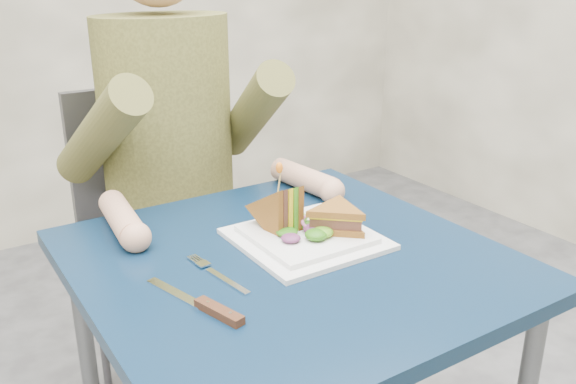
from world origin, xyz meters
TOP-DOWN VIEW (x-y plane):
  - table at (0.00, 0.00)m, footprint 0.75×0.75m
  - chair at (0.00, 0.67)m, footprint 0.42×0.40m
  - diner at (-0.00, 0.55)m, footprint 0.54×0.59m
  - plate at (0.06, 0.03)m, footprint 0.26×0.26m
  - sandwich_flat at (0.12, 0.01)m, footprint 0.19×0.19m
  - sandwich_upright at (0.03, 0.08)m, footprint 0.08×0.14m
  - fork at (-0.15, -0.00)m, footprint 0.04×0.18m
  - knife at (-0.21, -0.10)m, footprint 0.08×0.22m
  - toothpick at (0.03, 0.08)m, footprint 0.01×0.01m
  - toothpick_frill at (0.03, 0.08)m, footprint 0.01×0.01m
  - lettuce_spill at (0.07, 0.04)m, footprint 0.15×0.13m
  - onion_ring at (0.08, 0.04)m, footprint 0.04×0.04m

SIDE VIEW (x-z plane):
  - chair at x=0.00m, z-range 0.08..1.01m
  - table at x=0.00m, z-range 0.29..1.02m
  - fork at x=-0.15m, z-range 0.73..0.74m
  - knife at x=-0.21m, z-range 0.73..0.74m
  - plate at x=0.06m, z-range 0.73..0.75m
  - lettuce_spill at x=0.07m, z-range 0.75..0.77m
  - onion_ring at x=0.08m, z-range 0.75..0.78m
  - sandwich_flat at x=0.12m, z-range 0.75..0.80m
  - sandwich_upright at x=0.03m, z-range 0.72..0.85m
  - toothpick at x=0.03m, z-range 0.82..0.88m
  - toothpick_frill at x=0.03m, z-range 0.87..0.89m
  - diner at x=0.00m, z-range 0.54..1.29m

